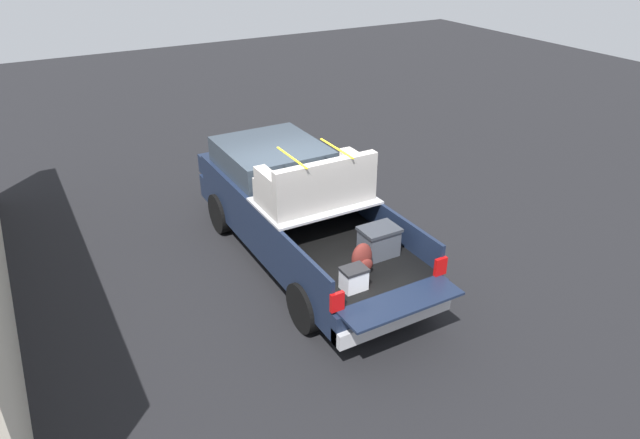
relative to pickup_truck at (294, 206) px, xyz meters
name	(u,v)px	position (x,y,z in m)	size (l,w,h in m)	color
ground_plane	(304,259)	(-0.35, 0.00, -0.94)	(40.00, 40.00, 0.00)	black
pickup_truck	(294,206)	(0.00, 0.00, 0.00)	(6.05, 2.06, 2.23)	#162138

